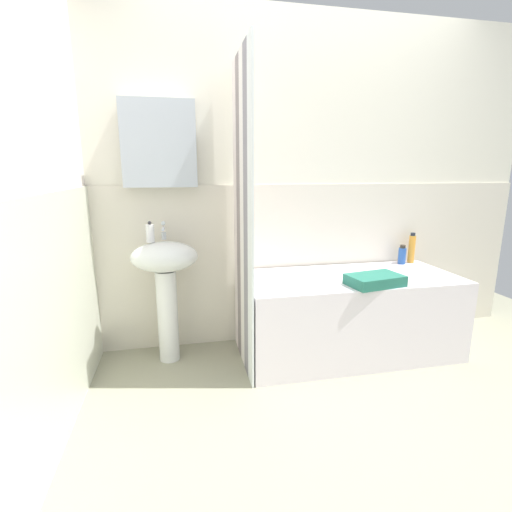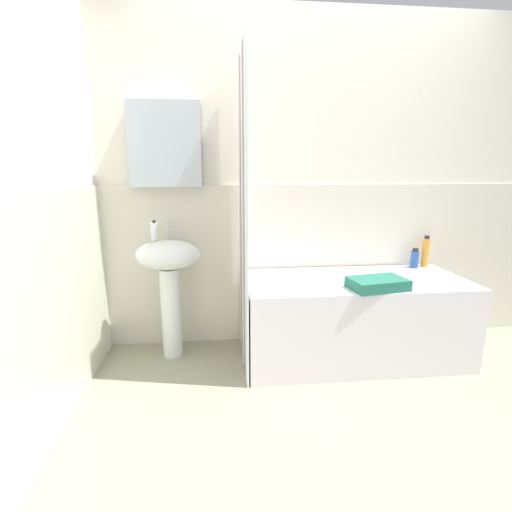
{
  "view_description": "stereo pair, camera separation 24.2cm",
  "coord_description": "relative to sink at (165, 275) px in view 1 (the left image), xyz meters",
  "views": [
    {
      "loc": [
        -0.95,
        -1.48,
        1.3
      ],
      "look_at": [
        -0.47,
        0.84,
        0.76
      ],
      "focal_mm": 26.39,
      "sensor_mm": 36.0,
      "label": 1
    },
    {
      "loc": [
        -0.71,
        -1.51,
        1.3
      ],
      "look_at": [
        -0.47,
        0.84,
        0.76
      ],
      "focal_mm": 26.39,
      "sensor_mm": 36.0,
      "label": 2
    }
  ],
  "objects": [
    {
      "name": "faucet",
      "position": [
        -0.0,
        0.08,
        0.29
      ],
      "size": [
        0.03,
        0.12,
        0.12
      ],
      "color": "silver",
      "rests_on": "sink"
    },
    {
      "name": "lotion_bottle",
      "position": [
        1.92,
        0.13,
        0.07
      ],
      "size": [
        0.05,
        0.05,
        0.24
      ],
      "color": "gold",
      "rests_on": "bathtub"
    },
    {
      "name": "bathtub",
      "position": [
        1.27,
        -0.15,
        -0.33
      ],
      "size": [
        1.51,
        0.68,
        0.57
      ],
      "primitive_type": "cube",
      "color": "white",
      "rests_on": "ground_plane"
    },
    {
      "name": "soap_dispenser",
      "position": [
        -0.08,
        0.01,
        0.28
      ],
      "size": [
        0.05,
        0.05,
        0.14
      ],
      "color": "white",
      "rests_on": "sink"
    },
    {
      "name": "ground_plane",
      "position": [
        1.05,
        -1.03,
        -0.64
      ],
      "size": [
        4.8,
        5.6,
        0.04
      ],
      "primitive_type": "cube",
      "color": "gray"
    },
    {
      "name": "towel_folded",
      "position": [
        1.33,
        -0.38,
        -0.01
      ],
      "size": [
        0.38,
        0.27,
        0.07
      ],
      "primitive_type": "cube",
      "rotation": [
        0.0,
        0.0,
        0.17
      ],
      "color": "#266C58",
      "rests_on": "bathtub"
    },
    {
      "name": "shampoo_bottle",
      "position": [
        1.83,
        0.1,
        0.03
      ],
      "size": [
        0.06,
        0.06,
        0.15
      ],
      "color": "#2853A5",
      "rests_on": "bathtub"
    },
    {
      "name": "shower_curtain",
      "position": [
        0.5,
        -0.15,
        0.38
      ],
      "size": [
        0.01,
        0.68,
        2.0
      ],
      "color": "white",
      "rests_on": "ground_plane"
    },
    {
      "name": "wall_left_tiled",
      "position": [
        -0.52,
        -0.69,
        0.5
      ],
      "size": [
        0.07,
        1.81,
        2.4
      ],
      "color": "white",
      "rests_on": "ground_plane"
    },
    {
      "name": "sink",
      "position": [
        0.0,
        0.0,
        0.0
      ],
      "size": [
        0.44,
        0.34,
        0.84
      ],
      "color": "white",
      "rests_on": "ground_plane"
    },
    {
      "name": "wall_back_tiled",
      "position": [
        0.99,
        0.23,
        0.52
      ],
      "size": [
        3.6,
        0.18,
        2.4
      ],
      "color": "white",
      "rests_on": "ground_plane"
    }
  ]
}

